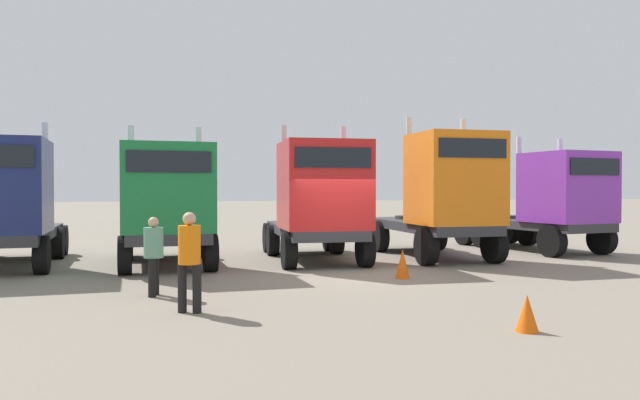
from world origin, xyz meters
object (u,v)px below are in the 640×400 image
Objects in this scene: traffic_cone_near at (527,313)px; semi_truck_orange at (444,196)px; visitor_in_hivis at (189,254)px; semi_truck_red at (320,200)px; semi_truck_purple at (553,201)px; semi_truck_navy at (3,202)px; semi_truck_green at (166,205)px; visitor_with_camera at (154,250)px; traffic_cone_mid at (403,264)px.

semi_truck_orange is at bearing 70.50° from traffic_cone_near.
visitor_in_hivis is 5.81m from traffic_cone_near.
semi_truck_red reaches higher than semi_truck_purple.
semi_truck_green is (4.31, -0.77, -0.09)m from semi_truck_navy.
semi_truck_red is 8.76m from semi_truck_purple.
semi_truck_orange reaches higher than visitor_in_hivis.
visitor_in_hivis is (-8.19, -6.17, -0.96)m from semi_truck_orange.
visitor_in_hivis is (4.57, -7.20, -0.83)m from semi_truck_navy.
semi_truck_orange is at bearing -141.11° from visitor_with_camera.
semi_truck_red is 0.98× the size of semi_truck_purple.
semi_truck_navy is 8.44× the size of traffic_cone_mid.
semi_truck_green is 0.89× the size of semi_truck_orange.
visitor_in_hivis is 3.11× the size of traffic_cone_near.
visitor_in_hivis is 6.12m from traffic_cone_mid.
semi_truck_orange is (8.44, -0.26, 0.23)m from semi_truck_green.
semi_truck_green is 6.47m from visitor_in_hivis.
semi_truck_green is at bearing 119.31° from traffic_cone_near.
traffic_cone_near is at bearing 8.70° from semi_truck_red.
visitor_in_hivis is at bearing 30.51° from semi_truck_navy.
visitor_with_camera is 2.26× the size of traffic_cone_mid.
semi_truck_navy is at bearing 156.42° from traffic_cone_mid.
semi_truck_navy is 10.55× the size of traffic_cone_near.
visitor_with_camera is at bearing -43.65° from semi_truck_red.
visitor_with_camera is 2.82× the size of traffic_cone_near.
semi_truck_purple is (8.72, 0.79, -0.09)m from semi_truck_red.
visitor_with_camera is at bearing -5.94° from semi_truck_green.
semi_truck_navy is at bearing -101.40° from semi_truck_green.
semi_truck_green reaches higher than traffic_cone_mid.
semi_truck_green is 4.57m from visitor_with_camera.
semi_truck_orange reaches higher than semi_truck_navy.
semi_truck_navy is 8.80m from semi_truck_red.
semi_truck_green is 0.93× the size of semi_truck_purple.
semi_truck_navy is at bearing -93.19° from semi_truck_orange.
semi_truck_green is 13.19m from semi_truck_purple.
semi_truck_orange is 11.08× the size of traffic_cone_near.
semi_truck_orange is at bearing 83.49° from semi_truck_navy.
traffic_cone_mid is at bearing 142.86° from visitor_in_hivis.
semi_truck_green is 3.18× the size of visitor_in_hivis.
traffic_cone_near is at bearing 152.43° from visitor_with_camera.
semi_truck_navy is 6.63m from visitor_with_camera.
traffic_cone_near is (-7.93, -10.04, -1.52)m from semi_truck_purple.
visitor_with_camera is at bearing -63.00° from semi_truck_orange.
semi_truck_navy is 10.95m from traffic_cone_mid.
semi_truck_navy reaches higher than visitor_in_hivis.
traffic_cone_mid is (-7.54, -4.29, -1.45)m from semi_truck_purple.
visitor_in_hivis is at bearing 149.83° from traffic_cone_near.
visitor_with_camera reaches higher than traffic_cone_near.
visitor_with_camera is at bearing -76.04° from semi_truck_purple.
semi_truck_green is at bearing -90.34° from semi_truck_orange.
semi_truck_purple reaches higher than traffic_cone_mid.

